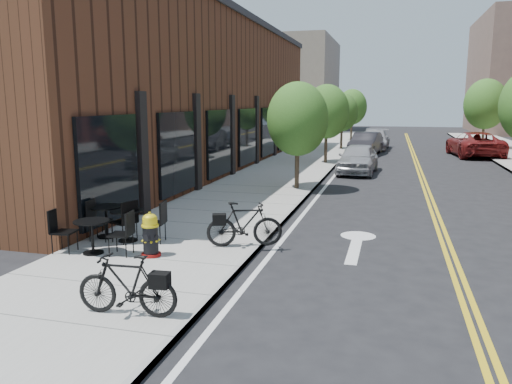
% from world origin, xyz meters
% --- Properties ---
extents(ground, '(120.00, 120.00, 0.00)m').
position_xyz_m(ground, '(0.00, 0.00, 0.00)').
color(ground, black).
rests_on(ground, ground).
extents(sidewalk_near, '(4.00, 70.00, 0.12)m').
position_xyz_m(sidewalk_near, '(-2.00, 10.00, 0.06)').
color(sidewalk_near, '#9E9B93').
rests_on(sidewalk_near, ground).
extents(building_near, '(5.00, 28.00, 7.00)m').
position_xyz_m(building_near, '(-6.50, 14.00, 3.50)').
color(building_near, '#4F2A19').
rests_on(building_near, ground).
extents(bg_building_left, '(8.00, 14.00, 10.00)m').
position_xyz_m(bg_building_left, '(-8.00, 48.00, 5.00)').
color(bg_building_left, '#726656').
rests_on(bg_building_left, ground).
extents(tree_near_a, '(2.20, 2.20, 3.81)m').
position_xyz_m(tree_near_a, '(-0.60, 9.00, 2.60)').
color(tree_near_a, '#382B1E').
rests_on(tree_near_a, sidewalk_near).
extents(tree_near_b, '(2.30, 2.30, 3.98)m').
position_xyz_m(tree_near_b, '(-0.60, 17.00, 2.71)').
color(tree_near_b, '#382B1E').
rests_on(tree_near_b, sidewalk_near).
extents(tree_near_c, '(2.10, 2.10, 3.67)m').
position_xyz_m(tree_near_c, '(-0.60, 25.00, 2.53)').
color(tree_near_c, '#382B1E').
rests_on(tree_near_c, sidewalk_near).
extents(tree_near_d, '(2.40, 2.40, 4.11)m').
position_xyz_m(tree_near_d, '(-0.60, 33.00, 2.79)').
color(tree_near_d, '#382B1E').
rests_on(tree_near_d, sidewalk_near).
extents(tree_far_c, '(2.80, 2.80, 4.62)m').
position_xyz_m(tree_far_c, '(8.60, 28.00, 3.06)').
color(tree_far_c, '#382B1E').
rests_on(tree_far_c, sidewalk_far).
extents(fire_hydrant, '(0.48, 0.48, 0.91)m').
position_xyz_m(fire_hydrant, '(-1.95, 0.16, 0.55)').
color(fire_hydrant, maroon).
rests_on(fire_hydrant, sidewalk_near).
extents(bicycle_left, '(1.58, 0.54, 0.93)m').
position_xyz_m(bicycle_left, '(-0.94, -2.54, 0.59)').
color(bicycle_left, black).
rests_on(bicycle_left, sidewalk_near).
extents(bicycle_right, '(1.70, 0.99, 0.99)m').
position_xyz_m(bicycle_right, '(-0.30, 1.32, 0.61)').
color(bicycle_right, black).
rests_on(bicycle_right, sidewalk_near).
extents(bistro_set_a, '(1.71, 0.80, 0.91)m').
position_xyz_m(bistro_set_a, '(-3.18, -0.00, 0.58)').
color(bistro_set_a, black).
rests_on(bistro_set_a, sidewalk_near).
extents(bistro_set_b, '(1.79, 1.09, 0.95)m').
position_xyz_m(bistro_set_b, '(-3.60, 1.21, 0.60)').
color(bistro_set_b, black).
rests_on(bistro_set_b, sidewalk_near).
extents(bistro_set_c, '(1.74, 0.83, 0.92)m').
position_xyz_m(bistro_set_c, '(-2.96, 1.03, 0.58)').
color(bistro_set_c, black).
rests_on(bistro_set_c, sidewalk_near).
extents(parked_car_a, '(1.82, 4.05, 1.35)m').
position_xyz_m(parked_car_a, '(1.22, 14.26, 0.67)').
color(parked_car_a, '#96989D').
rests_on(parked_car_a, ground).
extents(parked_car_b, '(2.01, 4.33, 1.38)m').
position_xyz_m(parked_car_b, '(1.13, 22.50, 0.69)').
color(parked_car_b, black).
rests_on(parked_car_b, ground).
extents(parked_car_c, '(2.12, 4.72, 1.34)m').
position_xyz_m(parked_car_c, '(1.51, 26.41, 0.67)').
color(parked_car_c, '#9F9FA3').
rests_on(parked_car_c, ground).
extents(parked_car_far, '(3.02, 5.55, 1.48)m').
position_xyz_m(parked_car_far, '(7.40, 23.23, 0.74)').
color(parked_car_far, maroon).
rests_on(parked_car_far, ground).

